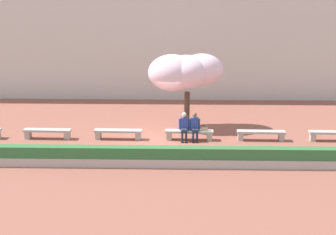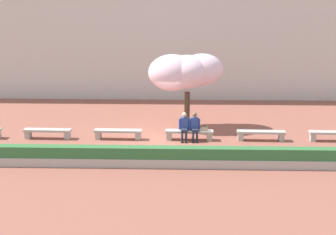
{
  "view_description": "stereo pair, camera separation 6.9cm",
  "coord_description": "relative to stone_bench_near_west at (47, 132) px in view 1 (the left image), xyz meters",
  "views": [
    {
      "loc": [
        1.22,
        -20.6,
        6.5
      ],
      "look_at": [
        0.66,
        0.2,
        1.0
      ],
      "focal_mm": 50.0,
      "sensor_mm": 36.0,
      "label": 1
    },
    {
      "loc": [
        1.28,
        -20.6,
        6.5
      ],
      "look_at": [
        0.66,
        0.2,
        1.0
      ],
      "focal_mm": 50.0,
      "sensor_mm": 36.0,
      "label": 2
    }
  ],
  "objects": [
    {
      "name": "ground_plane",
      "position": [
        4.93,
        0.0,
        -0.31
      ],
      "size": [
        100.0,
        100.0,
        0.0
      ],
      "primitive_type": "plane",
      "color": "#8E5142"
    },
    {
      "name": "building_facade",
      "position": [
        4.93,
        10.42,
        4.49
      ],
      "size": [
        37.26,
        4.0,
        9.6
      ],
      "primitive_type": "cube",
      "color": "beige",
      "rests_on": "ground"
    },
    {
      "name": "stone_bench_near_west",
      "position": [
        0.0,
        0.0,
        0.0
      ],
      "size": [
        2.2,
        0.48,
        0.45
      ],
      "color": "#ADA89E",
      "rests_on": "ground"
    },
    {
      "name": "stone_bench_center",
      "position": [
        3.29,
        0.0,
        0.0
      ],
      "size": [
        2.2,
        0.48,
        0.45
      ],
      "color": "#ADA89E",
      "rests_on": "ground"
    },
    {
      "name": "stone_bench_near_east",
      "position": [
        6.58,
        0.0,
        0.0
      ],
      "size": [
        2.2,
        0.48,
        0.45
      ],
      "color": "#ADA89E",
      "rests_on": "ground"
    },
    {
      "name": "stone_bench_east_end",
      "position": [
        9.86,
        0.0,
        0.0
      ],
      "size": [
        2.2,
        0.48,
        0.45
      ],
      "color": "#ADA89E",
      "rests_on": "ground"
    },
    {
      "name": "stone_bench_far_east",
      "position": [
        13.15,
        0.0,
        0.0
      ],
      "size": [
        2.2,
        0.48,
        0.45
      ],
      "color": "#ADA89E",
      "rests_on": "ground"
    },
    {
      "name": "person_seated_left",
      "position": [
        6.34,
        -0.05,
        0.38
      ],
      "size": [
        0.51,
        0.68,
        1.29
      ],
      "color": "black",
      "rests_on": "ground"
    },
    {
      "name": "person_seated_right",
      "position": [
        6.82,
        -0.05,
        0.38
      ],
      "size": [
        0.51,
        0.69,
        1.29
      ],
      "color": "black",
      "rests_on": "ground"
    },
    {
      "name": "handbag",
      "position": [
        7.26,
        -0.02,
        0.27
      ],
      "size": [
        0.3,
        0.15,
        0.34
      ],
      "color": "tan",
      "rests_on": "stone_bench_near_east"
    },
    {
      "name": "cherry_tree_main",
      "position": [
        6.38,
        2.15,
        2.5
      ],
      "size": [
        3.69,
        2.24,
        3.68
      ],
      "color": "#473323",
      "rests_on": "ground"
    },
    {
      "name": "planter_hedge_foreground",
      "position": [
        4.93,
        -3.51,
        0.07
      ],
      "size": [
        22.18,
        0.5,
        0.8
      ],
      "color": "#ADA89E",
      "rests_on": "ground"
    }
  ]
}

